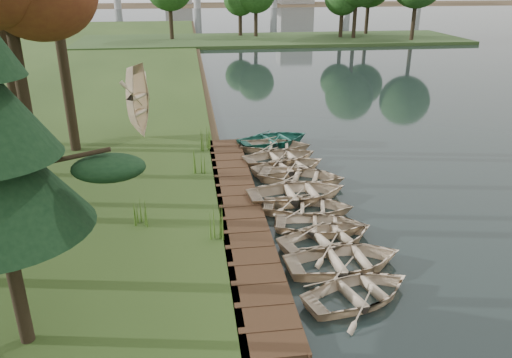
{
  "coord_description": "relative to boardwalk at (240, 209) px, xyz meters",
  "views": [
    {
      "loc": [
        -3.25,
        -16.64,
        8.24
      ],
      "look_at": [
        -0.98,
        0.13,
        1.27
      ],
      "focal_mm": 35.0,
      "sensor_mm": 36.0,
      "label": 1
    }
  ],
  "objects": [
    {
      "name": "ground",
      "position": [
        1.6,
        0.0,
        -0.15
      ],
      "size": [
        300.0,
        300.0,
        0.0
      ],
      "primitive_type": "plane",
      "color": "#3D2F1D"
    },
    {
      "name": "boardwalk",
      "position": [
        0.0,
        0.0,
        0.0
      ],
      "size": [
        1.6,
        16.0,
        0.3
      ],
      "primitive_type": "cube",
      "color": "#3B2616",
      "rests_on": "ground"
    },
    {
      "name": "peninsula",
      "position": [
        9.6,
        50.0,
        0.08
      ],
      "size": [
        50.0,
        14.0,
        0.45
      ],
      "primitive_type": "cube",
      "color": "#2D451E",
      "rests_on": "ground"
    },
    {
      "name": "rowboat_0",
      "position": [
        2.62,
        -5.86,
        0.23
      ],
      "size": [
        3.74,
        3.15,
        0.66
      ],
      "primitive_type": "imported",
      "rotation": [
        0.0,
        0.0,
        1.88
      ],
      "color": "beige",
      "rests_on": "water"
    },
    {
      "name": "rowboat_1",
      "position": [
        2.7,
        -4.27,
        0.27
      ],
      "size": [
        3.82,
        2.9,
        0.74
      ],
      "primitive_type": "imported",
      "rotation": [
        0.0,
        0.0,
        1.67
      ],
      "color": "beige",
      "rests_on": "water"
    },
    {
      "name": "rowboat_2",
      "position": [
        2.6,
        -2.82,
        0.25
      ],
      "size": [
        3.92,
        3.28,
        0.7
      ],
      "primitive_type": "imported",
      "rotation": [
        0.0,
        0.0,
        1.87
      ],
      "color": "beige",
      "rests_on": "water"
    },
    {
      "name": "rowboat_3",
      "position": [
        2.58,
        -1.9,
        0.23
      ],
      "size": [
        3.6,
        2.93,
        0.66
      ],
      "primitive_type": "imported",
      "rotation": [
        0.0,
        0.0,
        1.34
      ],
      "color": "beige",
      "rests_on": "water"
    },
    {
      "name": "rowboat_4",
      "position": [
        2.47,
        -0.49,
        0.25
      ],
      "size": [
        3.8,
        3.09,
        0.69
      ],
      "primitive_type": "imported",
      "rotation": [
        0.0,
        0.0,
        1.34
      ],
      "color": "beige",
      "rests_on": "water"
    },
    {
      "name": "rowboat_5",
      "position": [
        2.33,
        0.7,
        0.3
      ],
      "size": [
        4.2,
        3.21,
        0.81
      ],
      "primitive_type": "imported",
      "rotation": [
        0.0,
        0.0,
        1.68
      ],
      "color": "beige",
      "rests_on": "water"
    },
    {
      "name": "rowboat_6",
      "position": [
        2.86,
        2.41,
        0.28
      ],
      "size": [
        4.32,
        3.73,
        0.75
      ],
      "primitive_type": "imported",
      "rotation": [
        0.0,
        0.0,
        1.2
      ],
      "color": "beige",
      "rests_on": "water"
    },
    {
      "name": "rowboat_7",
      "position": [
        2.61,
        3.67,
        0.26
      ],
      "size": [
        4.06,
        3.44,
        0.71
      ],
      "primitive_type": "imported",
      "rotation": [
        0.0,
        0.0,
        1.9
      ],
      "color": "beige",
      "rests_on": "water"
    },
    {
      "name": "rowboat_8",
      "position": [
        2.43,
        4.91,
        0.27
      ],
      "size": [
        4.0,
        3.24,
        0.73
      ],
      "primitive_type": "imported",
      "rotation": [
        0.0,
        0.0,
        1.79
      ],
      "color": "beige",
      "rests_on": "water"
    },
    {
      "name": "rowboat_9",
      "position": [
        2.47,
        6.6,
        0.26
      ],
      "size": [
        3.91,
        3.1,
        0.73
      ],
      "primitive_type": "imported",
      "rotation": [
        0.0,
        0.0,
        1.39
      ],
      "color": "beige",
      "rests_on": "water"
    },
    {
      "name": "rowboat_10",
      "position": [
        2.57,
        7.48,
        0.29
      ],
      "size": [
        4.47,
        3.78,
        0.79
      ],
      "primitive_type": "imported",
      "rotation": [
        0.0,
        0.0,
        1.89
      ],
      "color": "#2E8270",
      "rests_on": "water"
    },
    {
      "name": "stored_rowboat",
      "position": [
        -4.21,
        9.05,
        0.54
      ],
      "size": [
        4.52,
        3.91,
        0.78
      ],
      "primitive_type": "imported",
      "rotation": [
        3.14,
        0.0,
        1.19
      ],
      "color": "beige",
      "rests_on": "bank"
    },
    {
      "name": "reeds_0",
      "position": [
        -1.0,
        -2.26,
        0.71
      ],
      "size": [
        0.6,
        0.6,
        1.12
      ],
      "primitive_type": "cone",
      "color": "#3F661E",
      "rests_on": "bank"
    },
    {
      "name": "reeds_1",
      "position": [
        -3.47,
        -1.06,
        0.6
      ],
      "size": [
        0.6,
        0.6,
        0.9
      ],
      "primitive_type": "cone",
      "color": "#3F661E",
      "rests_on": "bank"
    },
    {
      "name": "reeds_2",
      "position": [
        -1.37,
        3.52,
        0.66
      ],
      "size": [
        0.6,
        0.6,
        1.01
      ],
      "primitive_type": "cone",
      "color": "#3F661E",
      "rests_on": "bank"
    },
    {
      "name": "reeds_3",
      "position": [
        -1.0,
        6.57,
        0.66
      ],
      "size": [
        0.6,
        0.6,
        1.03
      ],
      "primitive_type": "cone",
      "color": "#3F661E",
      "rests_on": "bank"
    }
  ]
}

